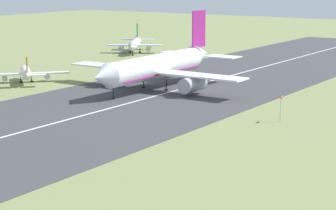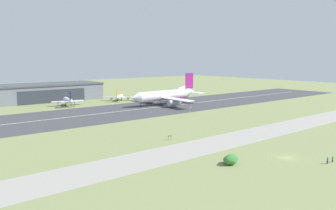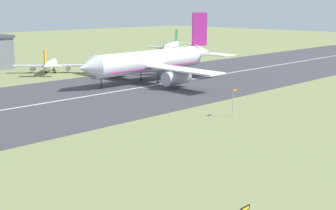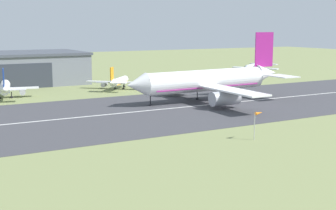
# 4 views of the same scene
# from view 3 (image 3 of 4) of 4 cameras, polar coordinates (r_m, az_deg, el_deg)

# --- Properties ---
(ground_plane) EXTENTS (625.64, 625.64, 0.00)m
(ground_plane) POSITION_cam_3_polar(r_m,az_deg,el_deg) (65.66, 5.96, -6.61)
(ground_plane) COLOR #7A8451
(runway_strip) EXTENTS (385.64, 51.31, 0.06)m
(runway_strip) POSITION_cam_3_polar(r_m,az_deg,el_deg) (103.95, -16.22, -0.04)
(runway_strip) COLOR #3D3D42
(runway_strip) RESTS_ON ground_plane
(runway_centreline) EXTENTS (347.07, 0.70, 0.01)m
(runway_centreline) POSITION_cam_3_polar(r_m,az_deg,el_deg) (103.94, -16.22, -0.02)
(runway_centreline) COLOR silver
(runway_centreline) RESTS_ON runway_strip
(airplane_landing) EXTENTS (48.24, 50.99, 18.83)m
(airplane_landing) POSITION_cam_3_polar(r_m,az_deg,el_deg) (130.59, -2.10, 5.31)
(airplane_landing) COLOR white
(airplane_landing) RESTS_ON ground_plane
(airplane_parked_centre) EXTENTS (25.36, 21.34, 10.04)m
(airplane_parked_centre) POSITION_cam_3_polar(r_m,az_deg,el_deg) (208.12, 0.40, 7.19)
(airplane_parked_centre) COLOR silver
(airplane_parked_centre) RESTS_ON ground_plane
(airplane_parked_east) EXTENTS (18.92, 18.41, 7.91)m
(airplane_parked_east) POSITION_cam_3_polar(r_m,az_deg,el_deg) (152.06, -14.19, 4.76)
(airplane_parked_east) COLOR white
(airplane_parked_east) RESTS_ON ground_plane
(windsock_pole) EXTENTS (2.37, 1.10, 5.14)m
(windsock_pole) POSITION_cam_3_polar(r_m,az_deg,el_deg) (91.43, 8.19, 1.62)
(windsock_pole) COLOR #B7B7BC
(windsock_pole) RESTS_ON ground_plane
(runway_sign) EXTENTS (1.44, 0.13, 1.60)m
(runway_sign) POSITION_cam_3_polar(r_m,az_deg,el_deg) (47.75, 9.37, -12.54)
(runway_sign) COLOR #4C4C51
(runway_sign) RESTS_ON ground_plane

